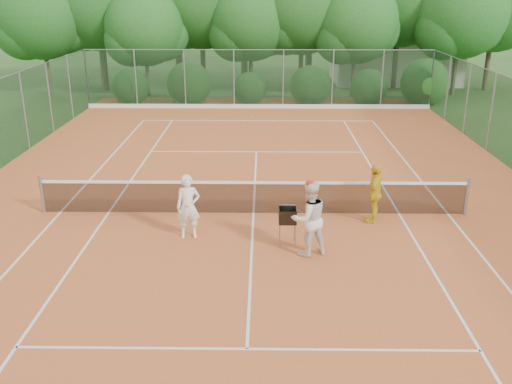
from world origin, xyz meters
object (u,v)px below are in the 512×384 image
(player_center_grp, at_px, (309,218))
(ball_hopper, at_px, (288,216))
(player_yellow, at_px, (375,193))
(player_white, at_px, (188,207))

(player_center_grp, relative_size, ball_hopper, 1.95)
(player_center_grp, xyz_separation_m, ball_hopper, (-0.48, 0.52, -0.16))
(player_yellow, bearing_deg, ball_hopper, -39.01)
(player_white, xyz_separation_m, ball_hopper, (2.48, -0.44, -0.07))
(player_white, bearing_deg, player_yellow, 5.37)
(player_center_grp, bearing_deg, player_yellow, 46.70)
(player_yellow, bearing_deg, player_center_grp, -24.63)
(player_yellow, height_order, ball_hopper, player_yellow)
(player_center_grp, distance_m, player_yellow, 2.79)
(player_yellow, relative_size, ball_hopper, 1.70)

